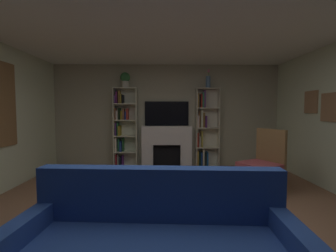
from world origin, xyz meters
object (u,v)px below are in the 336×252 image
(bookshelf_right, at_px, (204,129))
(coffee_table, at_px, (158,206))
(bookshelf_left, at_px, (123,128))
(fireplace, at_px, (167,145))
(potted_plant, at_px, (125,79))
(vase_with_flowers, at_px, (208,81))
(tv, at_px, (167,114))
(armchair, at_px, (264,161))

(bookshelf_right, height_order, coffee_table, bookshelf_right)
(bookshelf_left, bearing_deg, bookshelf_right, 0.52)
(fireplace, height_order, coffee_table, fireplace)
(potted_plant, xyz_separation_m, vase_with_flowers, (1.99, -0.00, -0.05))
(tv, distance_m, bookshelf_left, 1.11)
(coffee_table, bearing_deg, bookshelf_right, 72.18)
(vase_with_flowers, bearing_deg, potted_plant, 179.99)
(tv, distance_m, vase_with_flowers, 1.26)
(bookshelf_left, xyz_separation_m, coffee_table, (0.93, -3.27, -0.62))
(bookshelf_left, distance_m, armchair, 3.28)
(tv, xyz_separation_m, potted_plant, (-0.99, -0.12, 0.82))
(bookshelf_right, relative_size, vase_with_flowers, 4.27)
(tv, xyz_separation_m, armchair, (1.61, -1.95, -0.77))
(armchair, bearing_deg, potted_plant, 144.79)
(bookshelf_right, bearing_deg, bookshelf_left, -179.48)
(coffee_table, bearing_deg, vase_with_flowers, 70.87)
(tv, height_order, bookshelf_right, bookshelf_right)
(tv, xyz_separation_m, bookshelf_left, (-1.05, -0.09, -0.34))
(vase_with_flowers, bearing_deg, bookshelf_right, 142.29)
(fireplace, relative_size, coffee_table, 1.45)
(fireplace, relative_size, bookshelf_left, 0.68)
(fireplace, xyz_separation_m, vase_with_flowers, (0.99, -0.03, 1.55))
(armchair, bearing_deg, tv, 129.41)
(tv, xyz_separation_m, vase_with_flowers, (0.99, -0.12, 0.77))
(tv, bearing_deg, potted_plant, -173.11)
(coffee_table, bearing_deg, fireplace, 87.75)
(fireplace, xyz_separation_m, potted_plant, (-0.99, -0.03, 1.60))
(bookshelf_left, bearing_deg, coffee_table, -74.17)
(fireplace, distance_m, bookshelf_left, 1.14)
(tv, distance_m, bookshelf_right, 1.01)
(bookshelf_left, bearing_deg, vase_with_flowers, -0.93)
(tv, bearing_deg, bookshelf_right, -4.27)
(armchair, bearing_deg, vase_with_flowers, 108.46)
(bookshelf_left, relative_size, vase_with_flowers, 4.27)
(fireplace, relative_size, armchair, 1.24)
(fireplace, bearing_deg, armchair, -49.22)
(tv, relative_size, potted_plant, 2.92)
(armchair, bearing_deg, fireplace, 130.78)
(fireplace, xyz_separation_m, armchair, (1.61, -1.86, 0.01))
(potted_plant, bearing_deg, vase_with_flowers, -0.01)
(fireplace, xyz_separation_m, bookshelf_right, (0.93, 0.02, 0.39))
(fireplace, height_order, armchair, armchair)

